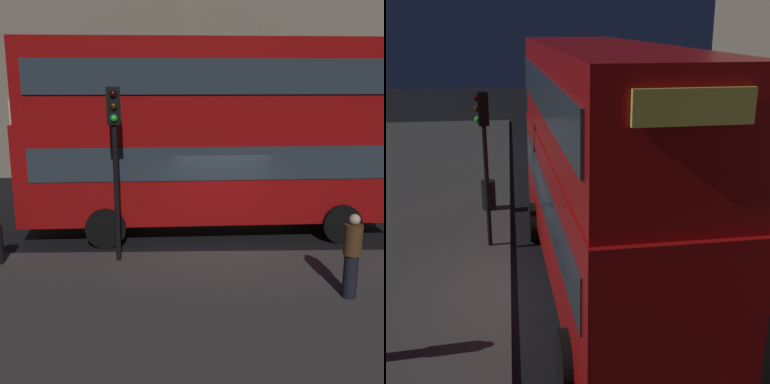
{
  "view_description": "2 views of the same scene",
  "coord_description": "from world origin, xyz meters",
  "views": [
    {
      "loc": [
        -1.13,
        -12.43,
        4.48
      ],
      "look_at": [
        -0.82,
        0.0,
        1.53
      ],
      "focal_mm": 44.83,
      "sensor_mm": 36.0,
      "label": 1
    },
    {
      "loc": [
        10.87,
        -0.56,
        5.98
      ],
      "look_at": [
        -2.33,
        1.11,
        1.66
      ],
      "focal_mm": 49.33,
      "sensor_mm": 36.0,
      "label": 2
    }
  ],
  "objects": [
    {
      "name": "traffic_light_near_kerb",
      "position": [
        -2.65,
        -1.29,
        3.12
      ],
      "size": [
        0.36,
        0.38,
        4.18
      ],
      "rotation": [
        0.0,
        0.0,
        0.15
      ],
      "color": "black",
      "rests_on": "sidewalk_slab"
    },
    {
      "name": "pedestrian",
      "position": [
        2.31,
        -3.46,
        1.03
      ],
      "size": [
        0.36,
        0.36,
        1.76
      ],
      "rotation": [
        0.0,
        0.0,
        5.2
      ],
      "color": "black",
      "rests_on": "sidewalk_slab"
    },
    {
      "name": "sidewalk_slab",
      "position": [
        0.0,
        -4.8,
        0.06
      ],
      "size": [
        44.0,
        8.15,
        0.12
      ],
      "primitive_type": "cube",
      "color": "#423F3D",
      "rests_on": "ground"
    },
    {
      "name": "ground_plane",
      "position": [
        0.0,
        0.0,
        0.0
      ],
      "size": [
        80.0,
        80.0,
        0.0
      ],
      "primitive_type": "plane",
      "color": "black"
    },
    {
      "name": "double_decker_bus",
      "position": [
        -0.28,
        1.36,
        3.1
      ],
      "size": [
        10.8,
        3.13,
        5.53
      ],
      "rotation": [
        0.0,
        0.0,
        0.04
      ],
      "color": "#9E0C0C",
      "rests_on": "ground"
    }
  ]
}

